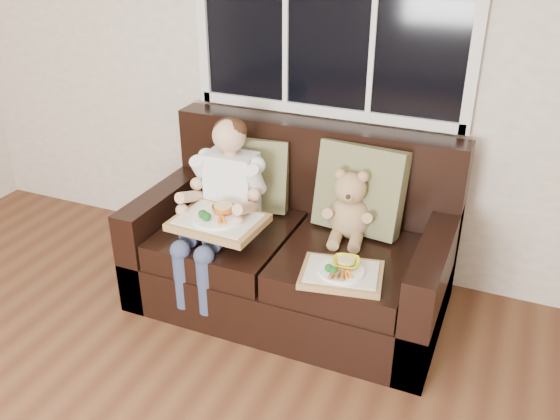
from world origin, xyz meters
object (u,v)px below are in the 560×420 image
at_px(child, 223,193).
at_px(tray_left, 219,220).
at_px(teddy_bear, 349,209).
at_px(tray_right, 342,273).
at_px(loveseat, 295,251).

bearing_deg(child, tray_left, -71.49).
height_order(teddy_bear, tray_left, teddy_bear).
bearing_deg(teddy_bear, tray_left, -160.48).
bearing_deg(tray_left, tray_right, -3.54).
distance_m(loveseat, tray_left, 0.51).
bearing_deg(tray_right, loveseat, 126.47).
bearing_deg(teddy_bear, child, -174.59).
height_order(child, tray_right, child).
distance_m(loveseat, child, 0.53).
relative_size(tray_left, tray_right, 1.09).
xyz_separation_m(child, teddy_bear, (0.67, 0.17, -0.05)).
relative_size(loveseat, teddy_bear, 4.23).
relative_size(loveseat, tray_left, 3.55).
height_order(child, tray_left, child).
height_order(child, teddy_bear, child).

